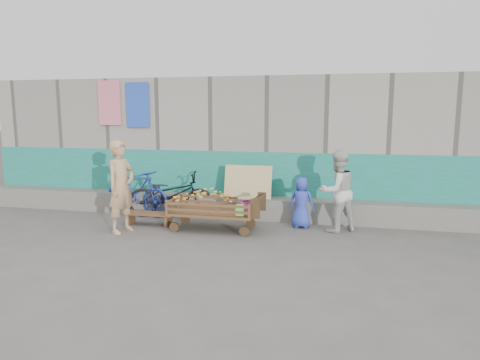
% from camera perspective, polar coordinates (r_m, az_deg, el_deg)
% --- Properties ---
extents(ground, '(80.00, 80.00, 0.00)m').
position_cam_1_polar(ground, '(7.10, -5.07, -9.39)').
color(ground, '#534F4B').
rests_on(ground, ground).
extents(building_wall, '(12.00, 3.50, 3.00)m').
position_cam_1_polar(building_wall, '(10.69, 1.49, 4.86)').
color(building_wall, gray).
rests_on(building_wall, ground).
extents(banana_cart, '(1.79, 0.82, 0.76)m').
position_cam_1_polar(banana_cart, '(8.20, -3.83, -3.12)').
color(banana_cart, '#4F3219').
rests_on(banana_cart, ground).
extents(bench, '(1.01, 0.30, 0.25)m').
position_cam_1_polar(bench, '(8.78, -11.98, -4.70)').
color(bench, '#4F3219').
rests_on(bench, ground).
extents(vendor_man, '(0.57, 0.72, 1.73)m').
position_cam_1_polar(vendor_man, '(8.26, -15.56, -0.87)').
color(vendor_man, tan).
rests_on(vendor_man, ground).
extents(woman, '(0.95, 0.91, 1.55)m').
position_cam_1_polar(woman, '(8.24, 12.82, -1.44)').
color(woman, silver).
rests_on(woman, ground).
extents(child, '(0.53, 0.38, 1.00)m').
position_cam_1_polar(child, '(8.44, 8.18, -2.96)').
color(child, '#2D41B1').
rests_on(child, ground).
extents(bicycle_dark, '(1.95, 0.99, 0.98)m').
position_cam_1_polar(bicycle_dark, '(9.29, -9.18, -1.95)').
color(bicycle_dark, black).
rests_on(bicycle_dark, ground).
extents(bicycle_blue, '(1.78, 0.90, 1.03)m').
position_cam_1_polar(bicycle_blue, '(9.62, -13.67, -1.56)').
color(bicycle_blue, '#223698').
rests_on(bicycle_blue, ground).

